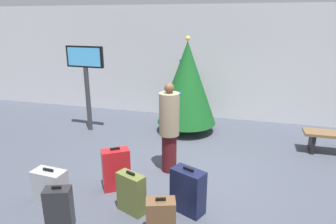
% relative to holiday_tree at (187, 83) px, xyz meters
% --- Properties ---
extents(ground_plane, '(16.00, 16.00, 0.00)m').
position_rel_holiday_tree_xyz_m(ground_plane, '(0.37, -2.29, -1.27)').
color(ground_plane, '#424754').
extents(back_wall, '(16.00, 0.20, 3.20)m').
position_rel_holiday_tree_xyz_m(back_wall, '(0.37, 1.42, 0.33)').
color(back_wall, silver).
rests_on(back_wall, ground_plane).
extents(holiday_tree, '(1.50, 1.50, 2.43)m').
position_rel_holiday_tree_xyz_m(holiday_tree, '(0.00, 0.00, 0.00)').
color(holiday_tree, '#4C3319').
rests_on(holiday_tree, ground_plane).
extents(flight_info_kiosk, '(1.01, 0.14, 2.18)m').
position_rel_holiday_tree_xyz_m(flight_info_kiosk, '(-2.47, -0.57, 0.27)').
color(flight_info_kiosk, '#333338').
rests_on(flight_info_kiosk, ground_plane).
extents(traveller_0, '(0.52, 0.52, 1.72)m').
position_rel_holiday_tree_xyz_m(traveller_0, '(0.13, -2.19, -0.37)').
color(traveller_0, '#4C1419').
rests_on(traveller_0, ground_plane).
extents(suitcase_0, '(0.54, 0.31, 0.60)m').
position_rel_holiday_tree_xyz_m(suitcase_0, '(-1.38, -3.72, -0.99)').
color(suitcase_0, '#9EA0A5').
rests_on(suitcase_0, ground_plane).
extents(suitcase_1, '(0.48, 0.35, 0.67)m').
position_rel_holiday_tree_xyz_m(suitcase_1, '(-0.08, -3.59, -0.96)').
color(suitcase_1, '#59602D').
rests_on(suitcase_1, ground_plane).
extents(suitcase_2, '(0.41, 0.32, 0.65)m').
position_rel_holiday_tree_xyz_m(suitcase_2, '(-0.90, -4.20, -0.97)').
color(suitcase_2, '#232326').
rests_on(suitcase_2, ground_plane).
extents(suitcase_3, '(0.56, 0.44, 0.73)m').
position_rel_holiday_tree_xyz_m(suitcase_3, '(0.74, -3.36, -0.93)').
color(suitcase_3, '#141938').
rests_on(suitcase_3, ground_plane).
extents(suitcase_4, '(0.51, 0.45, 0.76)m').
position_rel_holiday_tree_xyz_m(suitcase_4, '(-0.57, -3.05, -0.91)').
color(suitcase_4, '#B2191E').
rests_on(suitcase_4, ground_plane).
extents(suitcase_5, '(0.44, 0.34, 0.58)m').
position_rel_holiday_tree_xyz_m(suitcase_5, '(0.50, -3.98, -1.00)').
color(suitcase_5, brown).
rests_on(suitcase_5, ground_plane).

